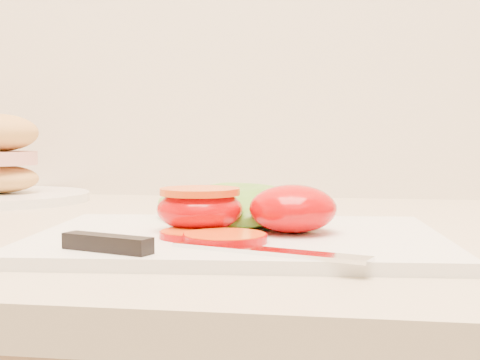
# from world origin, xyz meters

# --- Properties ---
(cutting_board) EXTENTS (0.36, 0.28, 0.01)m
(cutting_board) POSITION_xyz_m (-0.33, 1.57, 0.94)
(cutting_board) COLOR silver
(cutting_board) RESTS_ON counter
(tomato_half_dome) EXTENTS (0.08, 0.08, 0.04)m
(tomato_half_dome) POSITION_xyz_m (-0.28, 1.58, 0.96)
(tomato_half_dome) COLOR #D00100
(tomato_half_dome) RESTS_ON cutting_board
(tomato_half_cut) EXTENTS (0.08, 0.08, 0.04)m
(tomato_half_cut) POSITION_xyz_m (-0.36, 1.57, 0.96)
(tomato_half_cut) COLOR #D00100
(tomato_half_cut) RESTS_ON cutting_board
(tomato_slice_0) EXTENTS (0.06, 0.06, 0.01)m
(tomato_slice_0) POSITION_xyz_m (-0.33, 1.52, 0.94)
(tomato_slice_0) COLOR orange
(tomato_slice_0) RESTS_ON cutting_board
(tomato_slice_1) EXTENTS (0.06, 0.06, 0.01)m
(tomato_slice_1) POSITION_xyz_m (-0.36, 1.54, 0.94)
(tomato_slice_1) COLOR orange
(tomato_slice_1) RESTS_ON cutting_board
(lettuce_leaf_0) EXTENTS (0.20, 0.18, 0.03)m
(lettuce_leaf_0) POSITION_xyz_m (-0.35, 1.64, 0.96)
(lettuce_leaf_0) COLOR #5CA22B
(lettuce_leaf_0) RESTS_ON cutting_board
(lettuce_leaf_1) EXTENTS (0.12, 0.13, 0.02)m
(lettuce_leaf_1) POSITION_xyz_m (-0.31, 1.65, 0.95)
(lettuce_leaf_1) COLOR #5CA22B
(lettuce_leaf_1) RESTS_ON cutting_board
(knife) EXTENTS (0.23, 0.07, 0.01)m
(knife) POSITION_xyz_m (-0.36, 1.47, 0.94)
(knife) COLOR silver
(knife) RESTS_ON cutting_board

